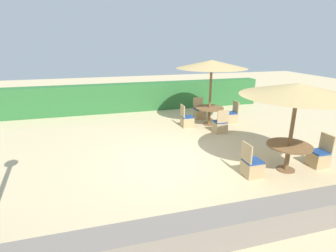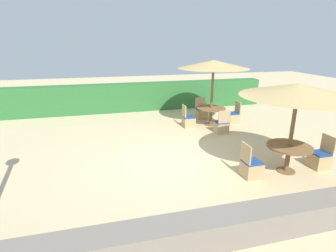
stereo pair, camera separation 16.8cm
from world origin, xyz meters
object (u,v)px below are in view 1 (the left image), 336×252
at_px(patio_chair_back_right_west, 187,121).
at_px(patio_chair_back_right_north, 199,113).
at_px(round_table_front_right, 289,150).
at_px(patio_chair_front_right_west, 252,167).
at_px(patio_chair_back_right_south, 220,126).
at_px(patio_chair_back_right_east, 231,116).
at_px(parasol_front_right, 298,90).
at_px(parasol_back_right, 212,64).
at_px(round_table_back_right, 209,111).
at_px(patio_chair_front_right_east, 319,157).

xyz_separation_m(patio_chair_back_right_west, patio_chair_back_right_north, (0.98, 1.06, 0.00)).
relative_size(round_table_front_right, patio_chair_front_right_west, 1.25).
distance_m(patio_chair_back_right_north, patio_chair_back_right_south, 2.07).
height_order(round_table_front_right, patio_chair_back_right_east, patio_chair_back_right_east).
relative_size(parasol_front_right, round_table_front_right, 2.45).
relative_size(round_table_front_right, patio_chair_back_right_south, 1.25).
height_order(parasol_back_right, round_table_back_right, parasol_back_right).
height_order(parasol_front_right, patio_chair_back_right_north, parasol_front_right).
relative_size(parasol_front_right, patio_chair_back_right_north, 3.06).
relative_size(round_table_back_right, patio_chair_back_right_south, 1.27).
xyz_separation_m(parasol_front_right, parasol_back_right, (-0.34, 4.39, 0.28)).
bearing_deg(patio_chair_front_right_west, patio_chair_back_right_north, 172.23).
height_order(parasol_back_right, patio_chair_back_right_south, parasol_back_right).
distance_m(parasol_front_right, round_table_front_right, 1.62).
distance_m(patio_chair_front_right_east, patio_chair_back_right_north, 5.61).
height_order(parasol_back_right, patio_chair_back_right_north, parasol_back_right).
bearing_deg(parasol_back_right, round_table_front_right, -85.59).
distance_m(round_table_front_right, round_table_back_right, 4.40).
distance_m(patio_chair_front_right_east, patio_chair_back_right_south, 3.64).
xyz_separation_m(parasol_front_right, patio_chair_back_right_west, (-1.34, 4.35, -1.96)).
xyz_separation_m(parasol_front_right, patio_chair_front_right_east, (1.04, -0.02, -1.96)).
bearing_deg(patio_chair_back_right_west, patio_chair_back_right_south, 44.81).
bearing_deg(patio_chair_front_right_west, patio_chair_back_right_east, 157.71).
relative_size(round_table_front_right, patio_chair_back_right_east, 1.25).
relative_size(patio_chair_back_right_south, patio_chair_back_right_east, 1.00).
distance_m(patio_chair_front_right_west, patio_chair_back_right_north, 5.49).
bearing_deg(patio_chair_front_right_west, patio_chair_back_right_west, -176.84).
bearing_deg(patio_chair_front_right_west, parasol_back_right, 170.19).
bearing_deg(patio_chair_front_right_east, patio_chair_back_right_east, 4.14).
bearing_deg(patio_chair_back_right_north, round_table_front_right, 93.80).
height_order(patio_chair_back_right_north, patio_chair_back_right_south, same).
height_order(parasol_front_right, parasol_back_right, parasol_back_right).
relative_size(round_table_front_right, patio_chair_front_right_east, 1.25).
bearing_deg(patio_chair_back_right_east, patio_chair_front_right_east, -175.86).
xyz_separation_m(parasol_back_right, round_table_back_right, (0.00, 0.00, -1.89)).
bearing_deg(round_table_back_right, patio_chair_front_right_west, -99.81).
height_order(round_table_back_right, patio_chair_back_right_east, patio_chair_back_right_east).
xyz_separation_m(parasol_front_right, patio_chair_back_right_east, (0.72, 4.42, -1.96)).
bearing_deg(patio_chair_back_right_south, patio_chair_front_right_east, -67.64).
xyz_separation_m(parasol_back_right, patio_chair_back_right_west, (-1.00, -0.03, -2.24)).
xyz_separation_m(parasol_back_right, patio_chair_back_right_east, (1.06, 0.04, -2.24)).
height_order(patio_chair_front_right_east, patio_chair_back_right_east, same).
distance_m(parasol_front_right, patio_chair_front_right_west, 2.25).
xyz_separation_m(round_table_back_right, patio_chair_back_right_east, (1.06, 0.04, -0.35)).
bearing_deg(round_table_back_right, patio_chair_front_right_east, -72.59).
height_order(parasol_front_right, patio_chair_front_right_east, parasol_front_right).
bearing_deg(round_table_back_right, parasol_front_right, -85.59).
relative_size(round_table_front_right, parasol_back_right, 0.41).
xyz_separation_m(patio_chair_front_right_west, patio_chair_back_right_south, (0.76, 3.37, 0.00)).
bearing_deg(patio_chair_back_right_south, patio_chair_back_right_north, 90.56).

